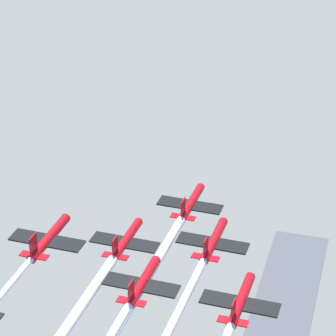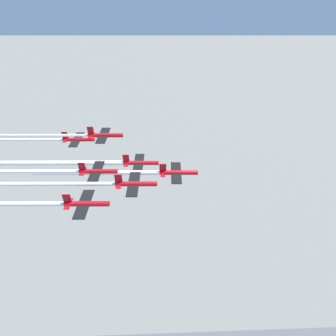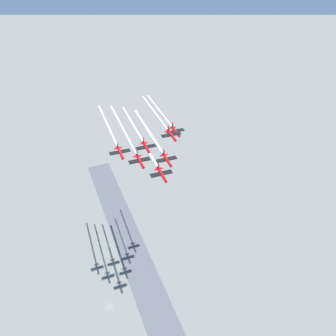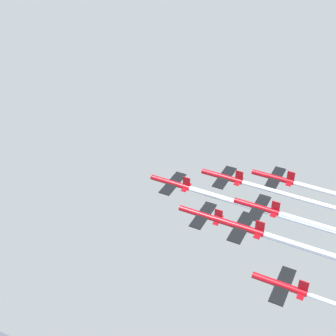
# 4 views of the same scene
# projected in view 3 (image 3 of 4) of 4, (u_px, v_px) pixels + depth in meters

# --- Properties ---
(ground_plane) EXTENTS (3000.00, 3000.00, 0.00)m
(ground_plane) POSITION_uv_depth(u_px,v_px,m) (109.00, 307.00, 229.73)
(ground_plane) COLOR #60605B
(runway_strip) EXTENTS (263.29, 330.56, 0.20)m
(runway_strip) POSITION_uv_depth(u_px,v_px,m) (164.00, 328.00, 217.22)
(runway_strip) COLOR #47474C
(runway_strip) RESTS_ON ground_plane
(jet_0) EXTENTS (9.64, 9.79, 3.55)m
(jet_0) POSITION_uv_depth(u_px,v_px,m) (161.00, 174.00, 141.18)
(jet_0) COLOR #B20C14
(jet_1) EXTENTS (9.64, 9.79, 3.55)m
(jet_1) POSITION_uv_depth(u_px,v_px,m) (167.00, 160.00, 152.01)
(jet_1) COLOR #B20C14
(jet_2) EXTENTS (9.64, 9.79, 3.55)m
(jet_2) POSITION_uv_depth(u_px,v_px,m) (140.00, 161.00, 146.89)
(jet_2) COLOR #B20C14
(jet_3) EXTENTS (9.64, 9.79, 3.55)m
(jet_3) POSITION_uv_depth(u_px,v_px,m) (171.00, 135.00, 158.68)
(jet_3) COLOR #B20C14
(jet_4) EXTENTS (9.64, 9.79, 3.55)m
(jet_4) POSITION_uv_depth(u_px,v_px,m) (146.00, 147.00, 157.51)
(jet_4) COLOR #B20C14
(jet_5) EXTENTS (9.64, 9.79, 3.55)m
(jet_5) POSITION_uv_depth(u_px,v_px,m) (120.00, 152.00, 153.80)
(jet_5) COLOR #B20C14
(jet_6) EXTENTS (9.64, 9.79, 3.55)m
(jet_6) POSITION_uv_depth(u_px,v_px,m) (175.00, 131.00, 171.84)
(jet_6) COLOR #B20C14
(smoke_trail_0) EXTENTS (21.56, 28.97, 1.26)m
(smoke_trail_0) POSITION_uv_depth(u_px,v_px,m) (146.00, 148.00, 158.06)
(smoke_trail_0) COLOR white
(smoke_trail_1) EXTENTS (29.46, 39.76, 1.39)m
(smoke_trail_1) POSITION_uv_depth(u_px,v_px,m) (148.00, 130.00, 173.89)
(smoke_trail_1) COLOR white
(smoke_trail_2) EXTENTS (32.78, 44.53, 1.01)m
(smoke_trail_2) POSITION_uv_depth(u_px,v_px,m) (122.00, 128.00, 171.10)
(smoke_trail_2) COLOR white
(smoke_trail_3) EXTENTS (25.99, 35.32, 0.77)m
(smoke_trail_3) POSITION_uv_depth(u_px,v_px,m) (154.00, 112.00, 178.65)
(smoke_trail_3) COLOR white
(smoke_trail_4) EXTENTS (24.73, 33.46, 1.03)m
(smoke_trail_4) POSITION_uv_depth(u_px,v_px,m) (132.00, 124.00, 176.55)
(smoke_trail_4) COLOR white
(smoke_trail_5) EXTENTS (28.65, 38.82, 1.06)m
(smoke_trail_5) POSITION_uv_depth(u_px,v_px,m) (107.00, 125.00, 175.33)
(smoke_trail_5) COLOR white
(smoke_trail_6) EXTENTS (25.86, 35.11, 0.83)m
(smoke_trail_6) POSITION_uv_depth(u_px,v_px,m) (159.00, 110.00, 191.71)
(smoke_trail_6) COLOR white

